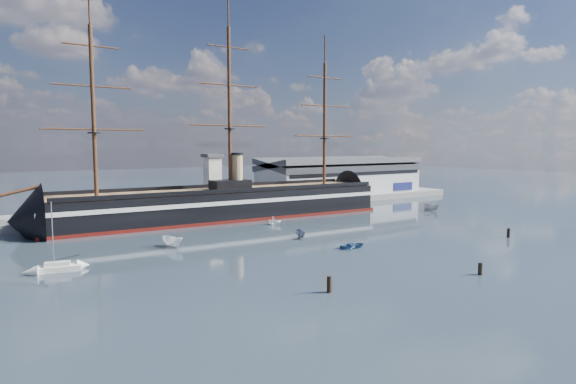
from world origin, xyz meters
TOP-DOWN VIEW (x-y plane):
  - ground at (0.00, 40.00)m, footprint 600.00×600.00m
  - quay at (10.00, 76.00)m, footprint 180.00×18.00m
  - warehouse at (58.00, 80.00)m, footprint 63.00×21.00m
  - quay_tower at (3.00, 73.00)m, footprint 5.00×5.00m
  - warship at (-1.84, 60.00)m, footprint 113.30×21.14m
  - sailboat at (-45.84, 26.78)m, footprint 7.11×3.62m
  - motorboat_a at (-24.46, 33.76)m, footprint 7.00×3.86m
  - motorboat_b at (3.50, 13.52)m, footprint 1.68×3.41m
  - motorboat_c at (1.11, 27.07)m, footprint 5.69×3.59m
  - motorboat_d at (5.78, 44.77)m, footprint 6.42×5.50m
  - motorboat_f at (58.25, 39.28)m, footprint 6.56×2.45m
  - piling_near_left at (-17.99, -5.44)m, footprint 0.64×0.64m
  - piling_near_mid at (6.40, -11.61)m, footprint 0.64×0.64m
  - piling_far_right at (37.85, 2.61)m, footprint 0.64×0.64m

SIDE VIEW (x-z plane):
  - ground at x=0.00m, z-range 0.00..0.00m
  - quay at x=10.00m, z-range -1.00..1.00m
  - motorboat_a at x=-24.46m, z-range -1.32..1.32m
  - motorboat_b at x=3.50m, z-range -0.76..0.76m
  - motorboat_c at x=1.11m, z-range -1.07..1.07m
  - motorboat_d at x=5.78m, z-range -1.10..1.10m
  - motorboat_f at x=58.25m, z-range -1.31..1.31m
  - piling_near_left at x=-17.99m, z-range -1.48..1.48m
  - piling_near_mid at x=6.40m, z-range -1.29..1.29m
  - piling_far_right at x=37.85m, z-range -1.34..1.34m
  - sailboat at x=-45.84m, z-range -4.77..6.16m
  - warship at x=-1.84m, z-range -22.93..31.01m
  - warehouse at x=58.00m, z-range 2.18..13.78m
  - quay_tower at x=3.00m, z-range 2.25..17.25m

